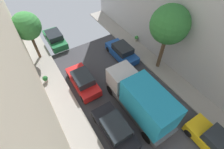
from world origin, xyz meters
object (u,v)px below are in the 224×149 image
object	(u,v)px
parked_car_left_3	(115,129)
parked_car_left_5	(55,39)
parked_car_right_3	(217,144)
delivery_truck	(141,99)
parked_car_left_4	(83,81)
potted_plant_3	(136,38)
street_tree_2	(27,26)
potted_plant_1	(45,79)
parked_car_right_4	(122,52)
street_tree_1	(170,25)

from	to	relation	value
parked_car_left_3	parked_car_left_5	size ratio (longest dim) A/B	1.00
parked_car_right_3	delivery_truck	size ratio (longest dim) A/B	0.64
parked_car_left_4	parked_car_right_3	size ratio (longest dim) A/B	1.00
parked_car_left_3	potted_plant_3	bearing A→B (deg)	44.22
street_tree_2	potted_plant_3	xyz separation A→B (m)	(10.87, -3.38, -3.44)
parked_car_right_3	street_tree_2	bearing A→B (deg)	115.56
parked_car_left_5	street_tree_2	distance (m)	4.34
parked_car_left_5	potted_plant_1	size ratio (longest dim) A/B	5.70
parked_car_left_4	potted_plant_3	world-z (taller)	parked_car_left_4
street_tree_2	parked_car_right_4	bearing A→B (deg)	-31.13
street_tree_2	potted_plant_1	world-z (taller)	street_tree_2
parked_car_left_4	parked_car_right_4	distance (m)	5.60
parked_car_right_3	potted_plant_3	xyz separation A→B (m)	(3.07, 12.92, -0.19)
parked_car_left_4	parked_car_left_5	distance (m)	7.77
street_tree_2	potted_plant_3	distance (m)	11.89
parked_car_left_5	potted_plant_3	size ratio (longest dim) A/B	5.96
parked_car_left_4	street_tree_1	size ratio (longest dim) A/B	0.64
parked_car_right_3	delivery_truck	xyz separation A→B (m)	(-2.70, 5.20, 1.07)
parked_car_right_3	street_tree_1	world-z (taller)	street_tree_1
parked_car_left_5	parked_car_left_4	bearing A→B (deg)	-90.00
parked_car_right_3	delivery_truck	world-z (taller)	delivery_truck
potted_plant_3	parked_car_right_4	bearing A→B (deg)	-156.58
street_tree_2	potted_plant_1	distance (m)	5.22
parked_car_right_4	potted_plant_3	distance (m)	3.36
potted_plant_1	potted_plant_3	xyz separation A→B (m)	(11.35, 0.55, -0.04)
delivery_truck	potted_plant_3	size ratio (longest dim) A/B	9.36
parked_car_left_3	potted_plant_3	distance (m)	11.83
parked_car_right_4	parked_car_left_3	bearing A→B (deg)	-127.98
parked_car_left_5	parked_car_right_3	bearing A→B (deg)	-73.20
parked_car_right_3	parked_car_left_5	bearing A→B (deg)	106.80
potted_plant_3	parked_car_right_3	bearing A→B (deg)	-103.39
parked_car_left_3	street_tree_2	world-z (taller)	street_tree_2
parked_car_left_3	parked_car_left_5	distance (m)	13.21
parked_car_left_4	parked_car_left_3	bearing A→B (deg)	-90.00
parked_car_left_3	parked_car_right_3	size ratio (longest dim) A/B	1.00
parked_car_left_5	potted_plant_3	world-z (taller)	parked_car_left_5
delivery_truck	street_tree_1	bearing A→B (deg)	31.38
parked_car_left_5	parked_car_right_4	xyz separation A→B (m)	(5.40, -6.30, 0.00)
delivery_truck	parked_car_right_3	bearing A→B (deg)	-62.56
delivery_truck	street_tree_2	size ratio (longest dim) A/B	1.28
parked_car_left_3	potted_plant_1	size ratio (longest dim) A/B	5.70
parked_car_right_3	parked_car_right_4	size ratio (longest dim) A/B	1.00
parked_car_left_4	parked_car_left_5	xyz separation A→B (m)	(0.00, 7.77, 0.00)
parked_car_left_3	potted_plant_3	size ratio (longest dim) A/B	5.96
parked_car_right_4	potted_plant_1	world-z (taller)	parked_car_right_4
parked_car_left_4	street_tree_2	bearing A→B (deg)	111.17
potted_plant_1	street_tree_2	bearing A→B (deg)	82.95
parked_car_left_3	potted_plant_1	xyz separation A→B (m)	(-2.88, 7.70, -0.15)
parked_car_right_4	street_tree_1	bearing A→B (deg)	-55.21
parked_car_left_5	potted_plant_1	world-z (taller)	parked_car_left_5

